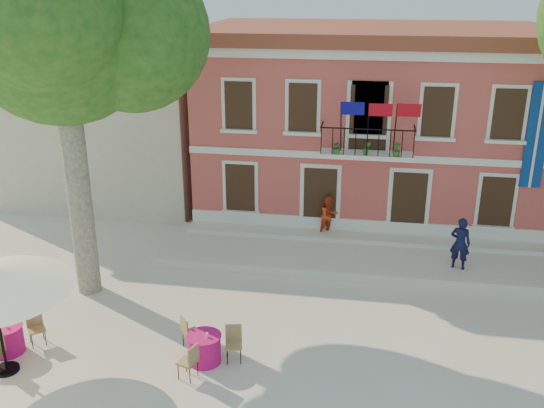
{
  "coord_description": "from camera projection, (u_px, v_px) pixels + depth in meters",
  "views": [
    {
      "loc": [
        2.09,
        -15.0,
        9.23
      ],
      "look_at": [
        -0.98,
        3.5,
        2.25
      ],
      "focal_mm": 40.0,
      "sensor_mm": 36.0,
      "label": 1
    }
  ],
  "objects": [
    {
      "name": "main_building",
      "position": [
        369.0,
        119.0,
        25.02
      ],
      "size": [
        13.5,
        9.59,
        7.5
      ],
      "color": "#CA484C",
      "rests_on": "ground"
    },
    {
      "name": "ground",
      "position": [
        286.0,
        321.0,
        17.41
      ],
      "size": [
        90.0,
        90.0,
        0.0
      ],
      "primitive_type": "plane",
      "color": "beige",
      "rests_on": "ground"
    },
    {
      "name": "pedestrian_navy",
      "position": [
        460.0,
        243.0,
        19.64
      ],
      "size": [
        0.73,
        0.58,
        1.76
      ],
      "primitive_type": "imported",
      "rotation": [
        0.0,
        0.0,
        2.87
      ],
      "color": "black",
      "rests_on": "terrace"
    },
    {
      "name": "neighbor_west",
      "position": [
        117.0,
        118.0,
        27.91
      ],
      "size": [
        9.4,
        9.4,
        6.4
      ],
      "color": "beige",
      "rests_on": "ground"
    },
    {
      "name": "cafe_table_0",
      "position": [
        7.0,
        338.0,
        15.82
      ],
      "size": [
        1.85,
        1.76,
        0.95
      ],
      "color": "#CF136D",
      "rests_on": "ground"
    },
    {
      "name": "cafe_table_1",
      "position": [
        204.0,
        347.0,
        15.42
      ],
      "size": [
        1.79,
        1.83,
        0.95
      ],
      "color": "#CF136D",
      "rests_on": "ground"
    },
    {
      "name": "terrace",
      "position": [
        360.0,
        256.0,
        21.12
      ],
      "size": [
        14.0,
        3.4,
        0.3
      ],
      "primitive_type": "cube",
      "color": "silver",
      "rests_on": "ground"
    },
    {
      "name": "plane_tree_west",
      "position": [
        59.0,
        27.0,
        16.36
      ],
      "size": [
        5.54,
        5.54,
        10.88
      ],
      "color": "#A59E84",
      "rests_on": "ground"
    },
    {
      "name": "pedestrian_orange",
      "position": [
        329.0,
        216.0,
        22.19
      ],
      "size": [
        0.95,
        0.92,
        1.54
      ],
      "primitive_type": "imported",
      "rotation": [
        0.0,
        0.0,
        0.68
      ],
      "color": "red",
      "rests_on": "terrace"
    }
  ]
}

